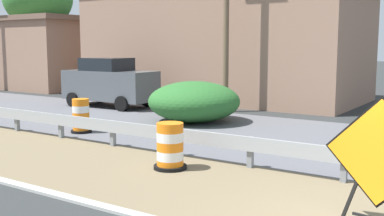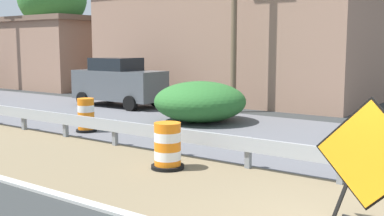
# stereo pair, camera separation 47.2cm
# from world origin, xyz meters

# --- Properties ---
(warning_sign_diamond) EXTENTS (0.26, 1.67, 1.98)m
(warning_sign_diamond) POSITION_xyz_m (0.37, 0.09, 1.06)
(warning_sign_diamond) COLOR black
(warning_sign_diamond) RESTS_ON ground
(traffic_barrel_nearest) EXTENTS (0.73, 0.73, 1.03)m
(traffic_barrel_nearest) POSITION_xyz_m (1.37, 4.63, 0.46)
(traffic_barrel_nearest) COLOR orange
(traffic_barrel_nearest) RESTS_ON ground
(traffic_barrel_close) EXTENTS (0.65, 0.65, 1.06)m
(traffic_barrel_close) POSITION_xyz_m (3.37, 9.52, 0.48)
(traffic_barrel_close) COLOR orange
(traffic_barrel_close) RESTS_ON ground
(car_trailing_near_lane) EXTENTS (2.04, 4.33, 2.16)m
(car_trailing_near_lane) POSITION_xyz_m (8.49, 13.13, 1.08)
(car_trailing_near_lane) COLOR #4C5156
(car_trailing_near_lane) RESTS_ON ground
(roadside_shop_near) EXTENTS (7.06, 14.20, 5.62)m
(roadside_shop_near) POSITION_xyz_m (14.35, 10.69, 2.82)
(roadside_shop_near) COLOR #93705B
(roadside_shop_near) RESTS_ON ground
(roadside_shop_far) EXTENTS (8.99, 12.36, 4.46)m
(roadside_shop_far) POSITION_xyz_m (14.84, 25.63, 2.24)
(roadside_shop_far) COLOR #93705B
(roadside_shop_far) RESTS_ON ground
(utility_pole_near) EXTENTS (0.24, 1.80, 7.74)m
(utility_pole_near) POSITION_xyz_m (9.86, 8.03, 4.03)
(utility_pole_near) COLOR brown
(utility_pole_near) RESTS_ON ground
(bush_roadside) EXTENTS (3.27, 3.27, 1.44)m
(bush_roadside) POSITION_xyz_m (7.10, 7.75, 0.72)
(bush_roadside) COLOR #286028
(bush_roadside) RESTS_ON ground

